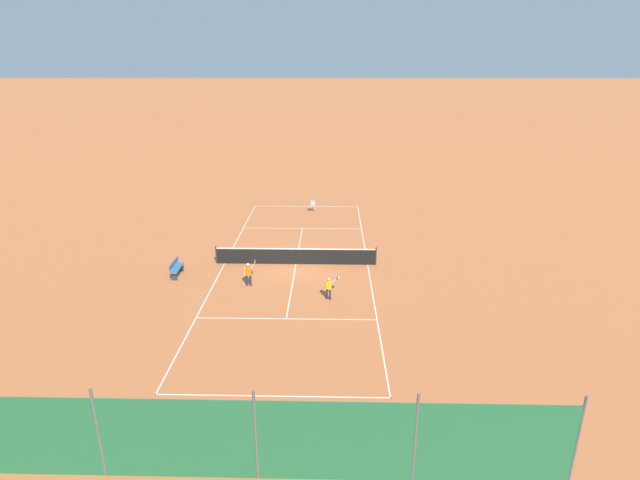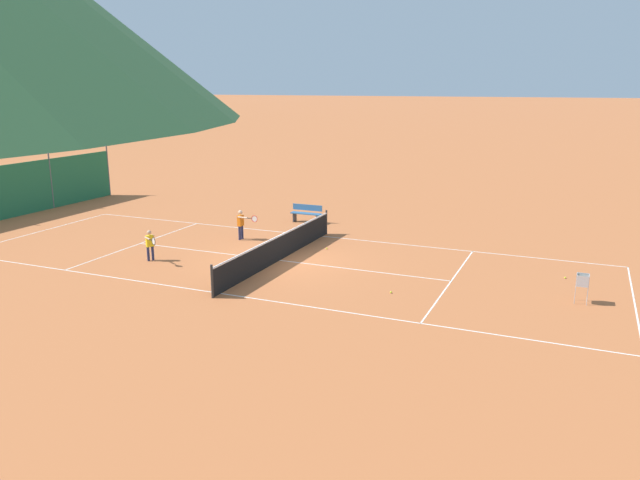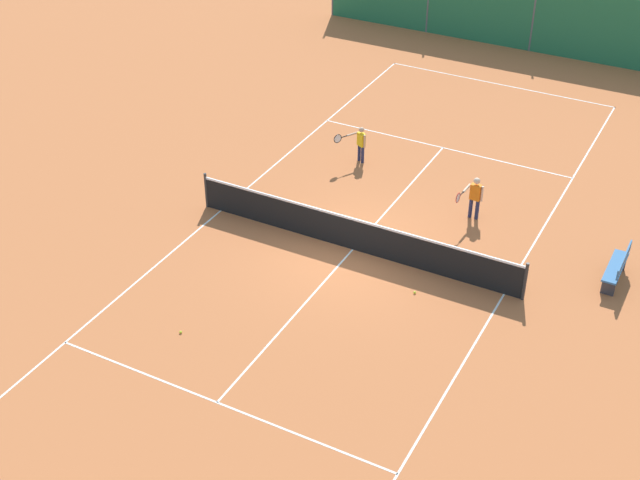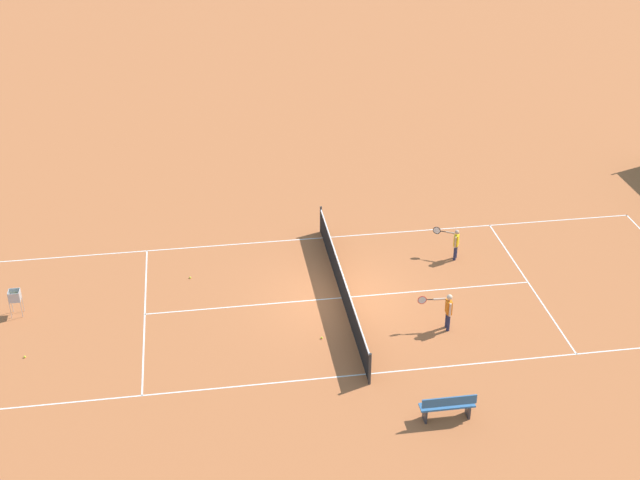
{
  "view_description": "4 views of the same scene",
  "coord_description": "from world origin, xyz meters",
  "px_view_note": "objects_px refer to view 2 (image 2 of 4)",
  "views": [
    {
      "loc": [
        -2.0,
        26.31,
        11.04
      ],
      "look_at": [
        -1.33,
        -2.24,
        0.67
      ],
      "focal_mm": 28.0,
      "sensor_mm": 36.0,
      "label": 1
    },
    {
      "loc": [
        -19.92,
        -10.14,
        6.39
      ],
      "look_at": [
        0.92,
        -1.25,
        0.69
      ],
      "focal_mm": 35.0,
      "sensor_mm": 36.0,
      "label": 2
    },
    {
      "loc": [
        8.23,
        -17.33,
        13.1
      ],
      "look_at": [
        -0.33,
        -1.22,
        0.91
      ],
      "focal_mm": 50.0,
      "sensor_mm": 36.0,
      "label": 3
    },
    {
      "loc": [
        24.21,
        -4.43,
        15.99
      ],
      "look_at": [
        -1.39,
        -0.52,
        1.46
      ],
      "focal_mm": 50.0,
      "sensor_mm": 36.0,
      "label": 4
    }
  ],
  "objects_px": {
    "player_near_service": "(150,243)",
    "tennis_ball_alley_right": "(327,248)",
    "tennis_ball_service_box": "(391,292)",
    "player_far_baseline": "(241,223)",
    "tennis_ball_mid_court": "(565,278)",
    "ball_hopper": "(582,282)",
    "courtside_bench": "(306,213)",
    "tennis_net": "(279,247)"
  },
  "relations": [
    {
      "from": "courtside_bench",
      "to": "player_near_service",
      "type": "bearing_deg",
      "value": 162.62
    },
    {
      "from": "tennis_ball_mid_court",
      "to": "tennis_ball_service_box",
      "type": "xyz_separation_m",
      "value": [
        -3.77,
        4.97,
        0.0
      ]
    },
    {
      "from": "ball_hopper",
      "to": "tennis_net",
      "type": "bearing_deg",
      "value": 86.69
    },
    {
      "from": "tennis_ball_alley_right",
      "to": "tennis_ball_service_box",
      "type": "xyz_separation_m",
      "value": [
        -4.15,
        -3.9,
        0.0
      ]
    },
    {
      "from": "tennis_ball_service_box",
      "to": "tennis_ball_alley_right",
      "type": "bearing_deg",
      "value": 43.26
    },
    {
      "from": "tennis_ball_alley_right",
      "to": "tennis_ball_service_box",
      "type": "bearing_deg",
      "value": -136.74
    },
    {
      "from": "ball_hopper",
      "to": "courtside_bench",
      "type": "xyz_separation_m",
      "value": [
        6.95,
        12.15,
        -0.21
      ]
    },
    {
      "from": "player_near_service",
      "to": "ball_hopper",
      "type": "relative_size",
      "value": 1.29
    },
    {
      "from": "player_near_service",
      "to": "tennis_net",
      "type": "bearing_deg",
      "value": -66.08
    },
    {
      "from": "tennis_ball_mid_court",
      "to": "ball_hopper",
      "type": "xyz_separation_m",
      "value": [
        -2.39,
        -0.51,
        0.62
      ]
    },
    {
      "from": "player_near_service",
      "to": "tennis_ball_alley_right",
      "type": "height_order",
      "value": "player_near_service"
    },
    {
      "from": "player_near_service",
      "to": "tennis_ball_alley_right",
      "type": "bearing_deg",
      "value": -52.58
    },
    {
      "from": "tennis_net",
      "to": "courtside_bench",
      "type": "distance_m",
      "value": 6.58
    },
    {
      "from": "player_near_service",
      "to": "courtside_bench",
      "type": "height_order",
      "value": "player_near_service"
    },
    {
      "from": "tennis_ball_service_box",
      "to": "tennis_net",
      "type": "bearing_deg",
      "value": 68.05
    },
    {
      "from": "player_near_service",
      "to": "player_far_baseline",
      "type": "distance_m",
      "value": 4.4
    },
    {
      "from": "tennis_ball_alley_right",
      "to": "courtside_bench",
      "type": "xyz_separation_m",
      "value": [
        4.18,
        2.77,
        0.42
      ]
    },
    {
      "from": "player_near_service",
      "to": "player_far_baseline",
      "type": "height_order",
      "value": "player_far_baseline"
    },
    {
      "from": "tennis_ball_service_box",
      "to": "courtside_bench",
      "type": "relative_size",
      "value": 0.04
    },
    {
      "from": "tennis_ball_mid_court",
      "to": "tennis_ball_alley_right",
      "type": "bearing_deg",
      "value": 87.58
    },
    {
      "from": "player_far_baseline",
      "to": "tennis_ball_mid_court",
      "type": "distance_m",
      "value": 12.8
    },
    {
      "from": "ball_hopper",
      "to": "courtside_bench",
      "type": "bearing_deg",
      "value": 60.25
    },
    {
      "from": "tennis_net",
      "to": "player_far_baseline",
      "type": "xyz_separation_m",
      "value": [
        2.22,
        2.89,
        0.23
      ]
    },
    {
      "from": "tennis_ball_service_box",
      "to": "tennis_ball_mid_court",
      "type": "bearing_deg",
      "value": -52.82
    },
    {
      "from": "player_near_service",
      "to": "tennis_ball_service_box",
      "type": "bearing_deg",
      "value": -90.31
    },
    {
      "from": "tennis_net",
      "to": "tennis_ball_service_box",
      "type": "bearing_deg",
      "value": -111.95
    },
    {
      "from": "tennis_ball_alley_right",
      "to": "tennis_net",
      "type": "bearing_deg",
      "value": 155.1
    },
    {
      "from": "player_far_baseline",
      "to": "ball_hopper",
      "type": "height_order",
      "value": "player_far_baseline"
    },
    {
      "from": "tennis_ball_mid_court",
      "to": "tennis_ball_service_box",
      "type": "height_order",
      "value": "same"
    },
    {
      "from": "tennis_ball_mid_court",
      "to": "tennis_ball_alley_right",
      "type": "relative_size",
      "value": 1.0
    },
    {
      "from": "player_far_baseline",
      "to": "tennis_ball_alley_right",
      "type": "xyz_separation_m",
      "value": [
        -0.06,
        -3.9,
        -0.7
      ]
    },
    {
      "from": "player_near_service",
      "to": "tennis_ball_alley_right",
      "type": "xyz_separation_m",
      "value": [
        4.1,
        -5.36,
        -0.64
      ]
    },
    {
      "from": "tennis_net",
      "to": "player_near_service",
      "type": "xyz_separation_m",
      "value": [
        -1.93,
        4.35,
        0.18
      ]
    },
    {
      "from": "courtside_bench",
      "to": "tennis_net",
      "type": "bearing_deg",
      "value": -164.5
    },
    {
      "from": "tennis_ball_alley_right",
      "to": "player_far_baseline",
      "type": "bearing_deg",
      "value": 89.17
    },
    {
      "from": "tennis_ball_alley_right",
      "to": "ball_hopper",
      "type": "relative_size",
      "value": 0.07
    },
    {
      "from": "player_near_service",
      "to": "tennis_ball_service_box",
      "type": "xyz_separation_m",
      "value": [
        -0.05,
        -9.26,
        -0.64
      ]
    },
    {
      "from": "player_far_baseline",
      "to": "tennis_ball_mid_court",
      "type": "bearing_deg",
      "value": -91.94
    },
    {
      "from": "tennis_net",
      "to": "tennis_ball_mid_court",
      "type": "bearing_deg",
      "value": -79.72
    },
    {
      "from": "tennis_ball_alley_right",
      "to": "player_near_service",
      "type": "bearing_deg",
      "value": 127.42
    },
    {
      "from": "tennis_ball_mid_court",
      "to": "courtside_bench",
      "type": "bearing_deg",
      "value": 68.65
    },
    {
      "from": "ball_hopper",
      "to": "courtside_bench",
      "type": "distance_m",
      "value": 14.0
    }
  ]
}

